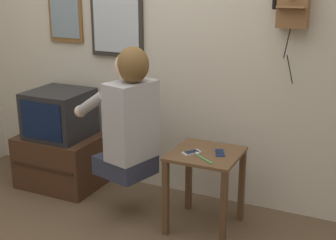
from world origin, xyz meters
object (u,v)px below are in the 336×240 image
at_px(toothbrush, 203,158).
at_px(cell_phone_held, 192,152).
at_px(framed_picture, 65,10).
at_px(cell_phone_spare, 220,153).
at_px(person, 129,115).
at_px(television, 59,114).
at_px(wall_mirror, 116,8).

bearing_deg(toothbrush, cell_phone_held, 94.51).
distance_m(framed_picture, toothbrush, 1.81).
distance_m(framed_picture, cell_phone_spare, 1.82).
bearing_deg(person, cell_phone_held, -70.81).
relative_size(television, cell_phone_held, 3.46).
distance_m(cell_phone_spare, toothbrush, 0.16).
distance_m(person, framed_picture, 1.24).
xyz_separation_m(wall_mirror, toothbrush, (0.97, -0.57, -0.90)).
height_order(person, framed_picture, framed_picture).
distance_m(framed_picture, wall_mirror, 0.50).
relative_size(television, cell_phone_spare, 3.41).
height_order(television, framed_picture, framed_picture).
relative_size(wall_mirror, cell_phone_spare, 5.58).
xyz_separation_m(framed_picture, cell_phone_held, (1.37, -0.51, -0.87)).
bearing_deg(cell_phone_held, wall_mirror, -174.72).
xyz_separation_m(framed_picture, wall_mirror, (0.50, -0.00, 0.03)).
bearing_deg(wall_mirror, toothbrush, -30.39).
height_order(television, toothbrush, television).
bearing_deg(television, cell_phone_held, -9.58).
bearing_deg(person, toothbrush, -77.62).
height_order(television, cell_phone_spare, television).
xyz_separation_m(framed_picture, cell_phone_spare, (1.54, -0.43, -0.87)).
relative_size(cell_phone_held, cell_phone_spare, 0.99).
bearing_deg(toothbrush, television, 113.43).
height_order(framed_picture, cell_phone_spare, framed_picture).
bearing_deg(wall_mirror, television, -143.46).
xyz_separation_m(television, framed_picture, (-0.10, 0.30, 0.81)).
bearing_deg(wall_mirror, cell_phone_held, -30.40).
height_order(television, wall_mirror, wall_mirror).
relative_size(person, television, 2.01).
bearing_deg(wall_mirror, person, -53.37).
bearing_deg(person, television, 88.48).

